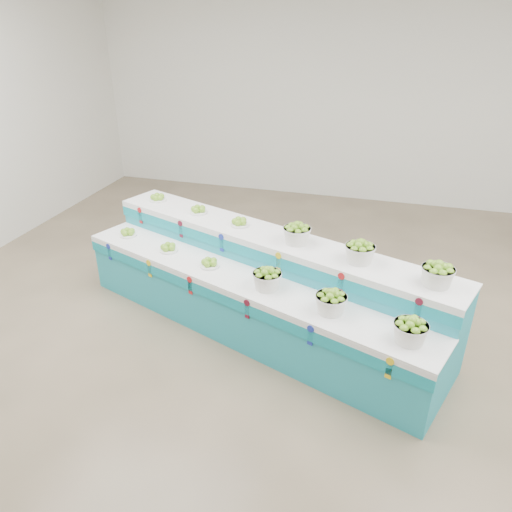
{
  "coord_description": "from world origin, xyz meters",
  "views": [
    {
      "loc": [
        0.56,
        -3.94,
        3.22
      ],
      "look_at": [
        -0.72,
        0.49,
        0.87
      ],
      "focal_mm": 33.99,
      "sensor_mm": 36.0,
      "label": 1
    }
  ],
  "objects_px": {
    "basket_lower_left": "(267,278)",
    "basket_upper_right": "(438,274)",
    "display_stand": "(256,285)",
    "plate_upper_mid": "(198,209)"
  },
  "relations": [
    {
      "from": "plate_upper_mid",
      "to": "basket_upper_right",
      "type": "xyz_separation_m",
      "value": [
        2.69,
        -1.01,
        0.06
      ]
    },
    {
      "from": "basket_lower_left",
      "to": "basket_upper_right",
      "type": "relative_size",
      "value": 1.0
    },
    {
      "from": "plate_upper_mid",
      "to": "display_stand",
      "type": "bearing_deg",
      "value": -34.59
    },
    {
      "from": "display_stand",
      "to": "basket_upper_right",
      "type": "distance_m",
      "value": 1.93
    },
    {
      "from": "basket_lower_left",
      "to": "plate_upper_mid",
      "type": "height_order",
      "value": "plate_upper_mid"
    },
    {
      "from": "display_stand",
      "to": "plate_upper_mid",
      "type": "bearing_deg",
      "value": 165.96
    },
    {
      "from": "plate_upper_mid",
      "to": "basket_upper_right",
      "type": "distance_m",
      "value": 2.87
    },
    {
      "from": "basket_lower_left",
      "to": "basket_upper_right",
      "type": "bearing_deg",
      "value": -0.61
    },
    {
      "from": "basket_upper_right",
      "to": "display_stand",
      "type": "bearing_deg",
      "value": 167.85
    },
    {
      "from": "basket_upper_right",
      "to": "plate_upper_mid",
      "type": "bearing_deg",
      "value": 159.46
    }
  ]
}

